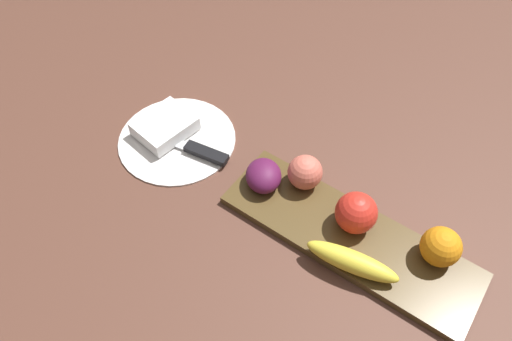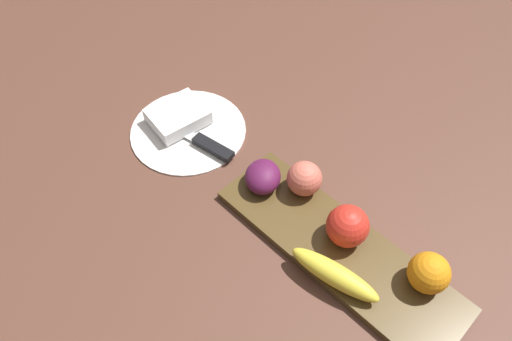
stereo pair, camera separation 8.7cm
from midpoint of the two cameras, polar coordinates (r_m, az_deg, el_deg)
name	(u,v)px [view 1 (the left image)]	position (r m, az deg, el deg)	size (l,w,h in m)	color
ground_plane	(339,212)	(0.88, 6.97, -5.10)	(2.40, 2.40, 0.00)	brown
fruit_tray	(349,236)	(0.85, 7.96, -7.88)	(0.45, 0.14, 0.02)	#513D1F
apple	(356,213)	(0.82, 8.76, -5.14)	(0.07, 0.07, 0.07)	red
banana	(352,261)	(0.79, 8.12, -10.77)	(0.15, 0.04, 0.04)	yellow
orange_near_apple	(441,247)	(0.82, 18.11, -8.73)	(0.07, 0.07, 0.07)	orange
peach	(305,172)	(0.87, 2.95, -0.39)	(0.06, 0.06, 0.06)	#D66654
grape_bunch	(264,176)	(0.87, -1.96, -0.79)	(0.07, 0.06, 0.05)	#551740
dinner_plate	(177,139)	(1.00, -11.77, 3.52)	(0.24, 0.24, 0.01)	white
folded_napkin	(165,126)	(1.00, -13.17, 4.96)	(0.09, 0.11, 0.03)	white
knife	(199,151)	(0.96, -9.27, 2.15)	(0.18, 0.05, 0.01)	silver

